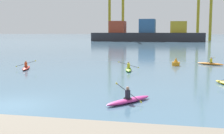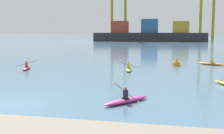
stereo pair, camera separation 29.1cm
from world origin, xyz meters
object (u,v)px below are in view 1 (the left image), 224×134
(kayak_orange, at_px, (210,63))
(kayak_lime, at_px, (129,69))
(kayak_red, at_px, (26,68))
(channel_buoy, at_px, (176,63))
(kayak_magenta, at_px, (129,100))
(container_barge, at_px, (147,34))
(gantry_crane_west, at_px, (116,2))

(kayak_orange, xyz_separation_m, kayak_lime, (-8.98, -7.39, 0.00))
(kayak_red, bearing_deg, kayak_lime, 6.14)
(kayak_orange, relative_size, kayak_lime, 0.93)
(channel_buoy, relative_size, kayak_magenta, 0.32)
(channel_buoy, bearing_deg, kayak_lime, -131.66)
(kayak_lime, bearing_deg, kayak_red, -173.86)
(channel_buoy, distance_m, kayak_magenta, 19.50)
(container_barge, relative_size, kayak_orange, 14.03)
(container_barge, height_order, kayak_orange, container_barge)
(kayak_red, height_order, kayak_lime, kayak_lime)
(container_barge, distance_m, kayak_magenta, 106.50)
(gantry_crane_west, xyz_separation_m, kayak_orange, (31.20, -97.92, -17.20))
(kayak_orange, bearing_deg, kayak_lime, -140.55)
(kayak_red, height_order, kayak_magenta, kayak_magenta)
(kayak_lime, bearing_deg, container_barge, 94.10)
(kayak_red, distance_m, kayak_magenta, 18.30)
(gantry_crane_west, bearing_deg, kayak_red, -83.99)
(channel_buoy, bearing_deg, kayak_red, -157.34)
(kayak_orange, distance_m, kayak_magenta, 22.33)
(container_barge, bearing_deg, channel_buoy, -82.48)
(gantry_crane_west, relative_size, kayak_lime, 9.61)
(gantry_crane_west, xyz_separation_m, kayak_magenta, (24.39, -119.18, -17.20))
(channel_buoy, distance_m, kayak_red, 17.18)
(gantry_crane_west, height_order, kayak_lime, gantry_crane_west)
(gantry_crane_west, bearing_deg, kayak_orange, -72.33)
(channel_buoy, xyz_separation_m, kayak_red, (-15.85, -6.62, -0.19))
(gantry_crane_west, xyz_separation_m, channel_buoy, (27.06, -99.87, -17.01))
(gantry_crane_west, relative_size, channel_buoy, 33.17)
(container_barge, bearing_deg, kayak_red, -92.70)
(kayak_orange, distance_m, kayak_lime, 11.62)
(gantry_crane_west, height_order, kayak_orange, gantry_crane_west)
(channel_buoy, height_order, kayak_magenta, kayak_magenta)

